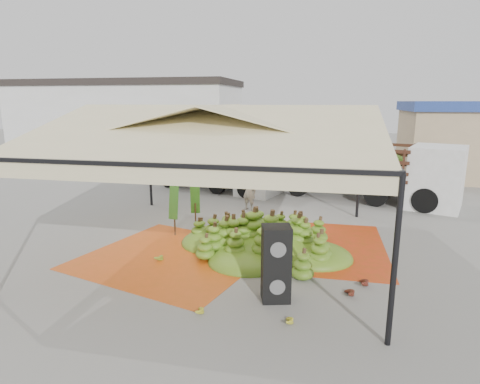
% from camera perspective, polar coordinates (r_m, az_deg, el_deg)
% --- Properties ---
extents(ground, '(90.00, 90.00, 0.00)m').
position_cam_1_polar(ground, '(11.69, -2.53, -7.79)').
color(ground, slate).
rests_on(ground, ground).
extents(canopy_tent, '(8.10, 8.10, 4.00)m').
position_cam_1_polar(canopy_tent, '(10.97, -2.70, 8.56)').
color(canopy_tent, black).
rests_on(canopy_tent, ground).
extents(building_white, '(14.30, 6.30, 5.40)m').
position_cam_1_polar(building_white, '(27.75, -15.55, 9.48)').
color(building_white, silver).
rests_on(building_white, ground).
extents(building_tan, '(6.30, 5.30, 4.10)m').
position_cam_1_polar(building_tan, '(24.74, 29.24, 6.48)').
color(building_tan, tan).
rests_on(building_tan, ground).
extents(tarp_left, '(5.45, 5.30, 0.01)m').
position_cam_1_polar(tarp_left, '(11.10, -9.49, -9.07)').
color(tarp_left, '#C44712').
rests_on(tarp_left, ground).
extents(tarp_right, '(4.26, 4.47, 0.01)m').
position_cam_1_polar(tarp_right, '(11.98, 9.87, -7.42)').
color(tarp_right, red).
rests_on(tarp_right, ground).
extents(banana_heap, '(5.37, 4.50, 1.10)m').
position_cam_1_polar(banana_heap, '(11.18, 3.77, -5.78)').
color(banana_heap, '#4C7117').
rests_on(banana_heap, ground).
extents(hand_yellow_a, '(0.41, 0.35, 0.17)m').
position_cam_1_polar(hand_yellow_a, '(7.99, 6.48, -17.52)').
color(hand_yellow_a, gold).
rests_on(hand_yellow_a, ground).
extents(hand_yellow_b, '(0.41, 0.34, 0.18)m').
position_cam_1_polar(hand_yellow_b, '(8.31, -6.24, -16.21)').
color(hand_yellow_b, gold).
rests_on(hand_yellow_b, ground).
extents(hand_red_a, '(0.53, 0.46, 0.21)m').
position_cam_1_polar(hand_red_a, '(9.19, 14.82, -13.50)').
color(hand_red_a, '#532413').
rests_on(hand_red_a, ground).
extents(hand_red_b, '(0.49, 0.41, 0.22)m').
position_cam_1_polar(hand_red_b, '(9.75, 16.70, -12.01)').
color(hand_red_b, '#592314').
rests_on(hand_red_b, ground).
extents(hand_green, '(0.47, 0.39, 0.20)m').
position_cam_1_polar(hand_green, '(10.96, -11.78, -8.93)').
color(hand_green, '#4E7017').
rests_on(hand_green, ground).
extents(hanging_bunches, '(3.24, 0.24, 0.20)m').
position_cam_1_polar(hanging_bunches, '(10.90, 1.60, 4.95)').
color(hanging_bunches, '#347117').
rests_on(hanging_bunches, ground).
extents(speaker_stack, '(0.70, 0.65, 1.62)m').
position_cam_1_polar(speaker_stack, '(8.50, 5.15, -10.10)').
color(speaker_stack, black).
rests_on(speaker_stack, ground).
extents(banana_leaves, '(0.96, 1.36, 3.70)m').
position_cam_1_polar(banana_leaves, '(12.88, -7.60, -5.91)').
color(banana_leaves, '#1F6F1D').
rests_on(banana_leaves, ground).
extents(vendor, '(0.67, 0.57, 1.55)m').
position_cam_1_polar(vendor, '(15.33, 1.31, 0.26)').
color(vendor, gray).
rests_on(vendor, ground).
extents(truck_left, '(6.27, 3.77, 2.04)m').
position_cam_1_polar(truck_left, '(18.82, -2.42, 4.08)').
color(truck_left, '#4E361A').
rests_on(truck_left, ground).
extents(truck_right, '(7.43, 4.60, 2.41)m').
position_cam_1_polar(truck_right, '(17.73, 18.91, 3.62)').
color(truck_right, '#452417').
rests_on(truck_right, ground).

